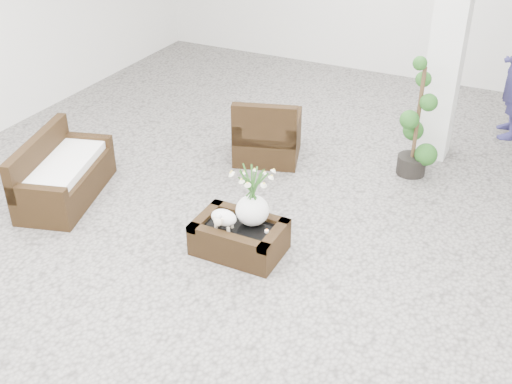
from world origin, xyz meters
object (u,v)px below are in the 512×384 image
at_px(armchair, 268,127).
at_px(topiary, 418,119).
at_px(coffee_table, 239,238).
at_px(loveseat, 64,169).

height_order(armchair, topiary, topiary).
relative_size(coffee_table, loveseat, 0.64).
height_order(armchair, loveseat, armchair).
distance_m(armchair, loveseat, 2.60).
relative_size(armchair, loveseat, 0.62).
bearing_deg(topiary, coffee_table, -115.81).
bearing_deg(coffee_table, loveseat, 178.40).
distance_m(coffee_table, armchair, 2.16).
height_order(coffee_table, loveseat, loveseat).
xyz_separation_m(coffee_table, topiary, (1.18, 2.43, 0.59)).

